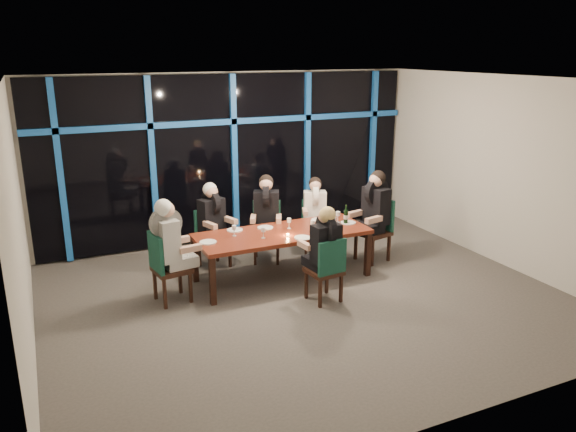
{
  "coord_description": "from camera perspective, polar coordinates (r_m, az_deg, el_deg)",
  "views": [
    {
      "loc": [
        -3.25,
        -6.47,
        3.37
      ],
      "look_at": [
        0.0,
        0.6,
        1.05
      ],
      "focal_mm": 35.0,
      "sensor_mm": 36.0,
      "label": 1
    }
  ],
  "objects": [
    {
      "name": "plate_end_right",
      "position": [
        8.85,
        6.14,
        -0.67
      ],
      "size": [
        0.24,
        0.24,
        0.01
      ],
      "primitive_type": "cylinder",
      "color": "white",
      "rests_on": "dining_table"
    },
    {
      "name": "water_pitcher",
      "position": [
        8.48,
        4.53,
        -0.75
      ],
      "size": [
        0.12,
        0.11,
        0.2
      ],
      "rotation": [
        0.0,
        0.0,
        -0.24
      ],
      "color": "silver",
      "rests_on": "dining_table"
    },
    {
      "name": "diner_far_right",
      "position": [
        9.47,
        2.77,
        1.2
      ],
      "size": [
        0.55,
        0.62,
        0.87
      ],
      "rotation": [
        0.0,
        0.0,
        -0.37
      ],
      "color": "white",
      "rests_on": "ground"
    },
    {
      "name": "window_wall",
      "position": [
        10.12,
        -5.5,
        6.16
      ],
      "size": [
        6.86,
        0.43,
        2.94
      ],
      "color": "black",
      "rests_on": "ground"
    },
    {
      "name": "chair_far_right",
      "position": [
        9.64,
        2.69,
        -0.73
      ],
      "size": [
        0.54,
        0.54,
        0.9
      ],
      "rotation": [
        0.0,
        0.0,
        -0.37
      ],
      "color": "black",
      "rests_on": "ground"
    },
    {
      "name": "chair_end_left",
      "position": [
        7.84,
        -12.39,
        -4.81
      ],
      "size": [
        0.53,
        0.53,
        1.0
      ],
      "rotation": [
        0.0,
        0.0,
        1.71
      ],
      "color": "black",
      "rests_on": "ground"
    },
    {
      "name": "dining_table",
      "position": [
        8.41,
        -0.57,
        -2.05
      ],
      "size": [
        2.6,
        1.0,
        0.75
      ],
      "color": "maroon",
      "rests_on": "ground"
    },
    {
      "name": "diner_end_right",
      "position": [
        9.17,
        8.76,
        1.31
      ],
      "size": [
        0.69,
        0.57,
        1.0
      ],
      "rotation": [
        0.0,
        0.0,
        4.93
      ],
      "color": "black",
      "rests_on": "ground"
    },
    {
      "name": "plate_far_mid",
      "position": [
        8.56,
        -2.33,
        -1.18
      ],
      "size": [
        0.24,
        0.24,
        0.01
      ],
      "primitive_type": "cylinder",
      "color": "white",
      "rests_on": "dining_table"
    },
    {
      "name": "diner_far_left",
      "position": [
        8.88,
        -7.65,
        0.29
      ],
      "size": [
        0.56,
        0.64,
        0.92
      ],
      "rotation": [
        0.0,
        0.0,
        0.31
      ],
      "color": "black",
      "rests_on": "ground"
    },
    {
      "name": "wine_glass_c",
      "position": [
        8.4,
        2.5,
        -0.75
      ],
      "size": [
        0.06,
        0.06,
        0.16
      ],
      "color": "silver",
      "rests_on": "dining_table"
    },
    {
      "name": "wine_glass_d",
      "position": [
        8.2,
        -5.5,
        -1.25
      ],
      "size": [
        0.06,
        0.06,
        0.16
      ],
      "color": "white",
      "rests_on": "dining_table"
    },
    {
      "name": "wine_bottle",
      "position": [
        8.78,
        5.89,
        -0.05
      ],
      "size": [
        0.07,
        0.07,
        0.31
      ],
      "rotation": [
        0.0,
        0.0,
        -0.26
      ],
      "color": "black",
      "rests_on": "dining_table"
    },
    {
      "name": "chair_far_mid",
      "position": [
        9.24,
        -2.18,
        -1.18
      ],
      "size": [
        0.6,
        0.6,
        0.98
      ],
      "rotation": [
        0.0,
        0.0,
        -0.42
      ],
      "color": "black",
      "rests_on": "ground"
    },
    {
      "name": "room",
      "position": [
        7.37,
        1.96,
        6.07
      ],
      "size": [
        7.04,
        7.0,
        3.02
      ],
      "color": "#5A544F",
      "rests_on": "ground"
    },
    {
      "name": "chair_far_left",
      "position": [
        9.05,
        -7.85,
        -1.88
      ],
      "size": [
        0.55,
        0.55,
        0.94
      ],
      "rotation": [
        0.0,
        0.0,
        0.31
      ],
      "color": "black",
      "rests_on": "ground"
    },
    {
      "name": "diner_far_mid",
      "position": [
        9.05,
        -2.22,
        1.01
      ],
      "size": [
        0.62,
        0.68,
        0.96
      ],
      "rotation": [
        0.0,
        0.0,
        -0.42
      ],
      "color": "black",
      "rests_on": "ground"
    },
    {
      "name": "diner_near_mid",
      "position": [
        7.62,
        3.74,
        -2.42
      ],
      "size": [
        0.49,
        0.6,
        0.91
      ],
      "rotation": [
        0.0,
        0.0,
        3.25
      ],
      "color": "black",
      "rests_on": "ground"
    },
    {
      "name": "diner_end_left",
      "position": [
        7.73,
        -11.98,
        -1.95
      ],
      "size": [
        0.66,
        0.54,
        0.98
      ],
      "rotation": [
        0.0,
        0.0,
        1.71
      ],
      "color": "black",
      "rests_on": "ground"
    },
    {
      "name": "plate_far_left",
      "position": [
        8.48,
        -5.42,
        -1.42
      ],
      "size": [
        0.24,
        0.24,
        0.01
      ],
      "primitive_type": "cylinder",
      "color": "white",
      "rests_on": "dining_table"
    },
    {
      "name": "wine_glass_e",
      "position": [
        8.84,
        5.09,
        0.15
      ],
      "size": [
        0.07,
        0.07,
        0.18
      ],
      "color": "white",
      "rests_on": "dining_table"
    },
    {
      "name": "plate_far_right",
      "position": [
        8.96,
        3.14,
        -0.39
      ],
      "size": [
        0.24,
        0.24,
        0.01
      ],
      "primitive_type": "cylinder",
      "color": "white",
      "rests_on": "dining_table"
    },
    {
      "name": "plate_near_mid",
      "position": [
        8.11,
        1.47,
        -2.21
      ],
      "size": [
        0.24,
        0.24,
        0.01
      ],
      "primitive_type": "cylinder",
      "color": "white",
      "rests_on": "dining_table"
    },
    {
      "name": "wine_glass_b",
      "position": [
        8.5,
        0.11,
        -0.51
      ],
      "size": [
        0.06,
        0.06,
        0.16
      ],
      "color": "silver",
      "rests_on": "dining_table"
    },
    {
      "name": "plate_end_left",
      "position": [
        8.0,
        -8.13,
        -2.64
      ],
      "size": [
        0.24,
        0.24,
        0.01
      ],
      "primitive_type": "cylinder",
      "color": "white",
      "rests_on": "dining_table"
    },
    {
      "name": "tea_light",
      "position": [
        8.22,
        -0.02,
        -1.9
      ],
      "size": [
        0.05,
        0.05,
        0.03
      ],
      "primitive_type": "cylinder",
      "color": "#F5A749",
      "rests_on": "dining_table"
    },
    {
      "name": "chair_near_mid",
      "position": [
        7.69,
        4.02,
        -5.21
      ],
      "size": [
        0.48,
        0.48,
        0.93
      ],
      "rotation": [
        0.0,
        0.0,
        3.25
      ],
      "color": "black",
      "rests_on": "ground"
    },
    {
      "name": "chair_end_right",
      "position": [
        9.35,
        9.03,
        -1.01
      ],
      "size": [
        0.57,
        0.57,
        1.03
      ],
      "rotation": [
        0.0,
        0.0,
        4.93
      ],
      "color": "black",
      "rests_on": "ground"
    },
    {
      "name": "wine_glass_a",
      "position": [
        8.08,
        -2.53,
        -1.47
      ],
      "size": [
        0.06,
        0.06,
        0.16
      ],
      "color": "silver",
      "rests_on": "dining_table"
    }
  ]
}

